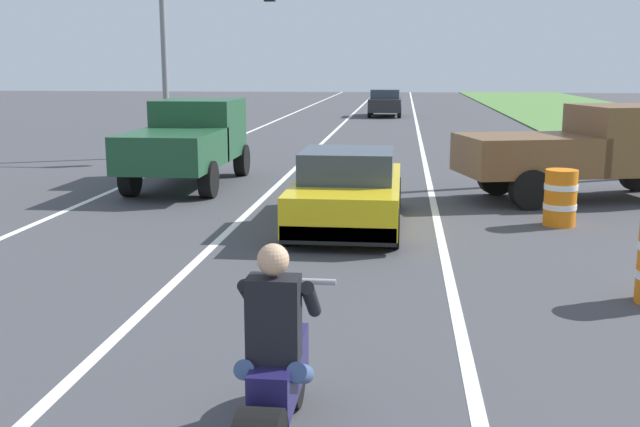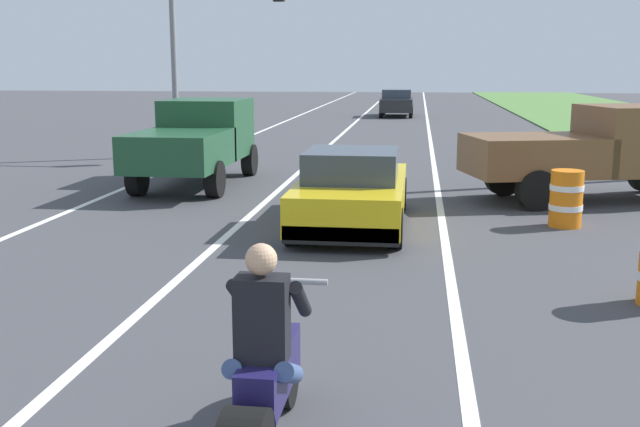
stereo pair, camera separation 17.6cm
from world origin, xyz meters
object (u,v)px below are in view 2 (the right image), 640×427
object	(u,v)px
sports_car_yellow	(352,191)
traffic_light_mast_near	(208,27)
motorcycle_with_rider	(263,386)
pickup_truck_left_lane_dark_green	(197,138)
distant_car_far_ahead	(397,102)
pickup_truck_right_shoulder_brown	(595,148)
construction_barrel_mid	(566,198)

from	to	relation	value
sports_car_yellow	traffic_light_mast_near	distance (m)	11.37
motorcycle_with_rider	pickup_truck_left_lane_dark_green	world-z (taller)	pickup_truck_left_lane_dark_green
traffic_light_mast_near	distant_car_far_ahead	xyz separation A→B (m)	(5.13, 19.65, -3.17)
pickup_truck_left_lane_dark_green	pickup_truck_right_shoulder_brown	distance (m)	8.89
motorcycle_with_rider	sports_car_yellow	size ratio (longest dim) A/B	0.51
pickup_truck_left_lane_dark_green	construction_barrel_mid	size ratio (longest dim) A/B	4.80
construction_barrel_mid	motorcycle_with_rider	bearing A→B (deg)	-113.10
sports_car_yellow	traffic_light_mast_near	bearing A→B (deg)	118.67
traffic_light_mast_near	sports_car_yellow	bearing A→B (deg)	-61.33
motorcycle_with_rider	traffic_light_mast_near	size ratio (longest dim) A/B	0.37
sports_car_yellow	construction_barrel_mid	xyz separation A→B (m)	(3.73, 0.47, -0.13)
motorcycle_with_rider	pickup_truck_left_lane_dark_green	bearing A→B (deg)	108.72
pickup_truck_left_lane_dark_green	pickup_truck_right_shoulder_brown	size ratio (longest dim) A/B	0.93
motorcycle_with_rider	construction_barrel_mid	distance (m)	9.28
motorcycle_with_rider	pickup_truck_left_lane_dark_green	xyz separation A→B (m)	(-4.14, 12.22, 0.51)
pickup_truck_right_shoulder_brown	motorcycle_with_rider	bearing A→B (deg)	-112.63
pickup_truck_left_lane_dark_green	pickup_truck_right_shoulder_brown	xyz separation A→B (m)	(8.84, -0.95, 0.00)
motorcycle_with_rider	sports_car_yellow	world-z (taller)	motorcycle_with_rider
construction_barrel_mid	distant_car_far_ahead	world-z (taller)	distant_car_far_ahead
pickup_truck_right_shoulder_brown	distant_car_far_ahead	world-z (taller)	pickup_truck_right_shoulder_brown
pickup_truck_right_shoulder_brown	sports_car_yellow	bearing A→B (deg)	-146.22
motorcycle_with_rider	pickup_truck_right_shoulder_brown	size ratio (longest dim) A/B	0.43
sports_car_yellow	pickup_truck_left_lane_dark_green	distance (m)	5.82
pickup_truck_right_shoulder_brown	construction_barrel_mid	world-z (taller)	pickup_truck_right_shoulder_brown
construction_barrel_mid	pickup_truck_left_lane_dark_green	bearing A→B (deg)	154.69
traffic_light_mast_near	pickup_truck_left_lane_dark_green	bearing A→B (deg)	-77.81
sports_car_yellow	distant_car_far_ahead	xyz separation A→B (m)	(-0.09, 29.19, 0.14)
pickup_truck_left_lane_dark_green	traffic_light_mast_near	world-z (taller)	traffic_light_mast_near
motorcycle_with_rider	distant_car_far_ahead	xyz separation A→B (m)	(-0.17, 37.26, 0.18)
motorcycle_with_rider	sports_car_yellow	xyz separation A→B (m)	(-0.09, 8.07, 0.04)
pickup_truck_left_lane_dark_green	distant_car_far_ahead	xyz separation A→B (m)	(3.97, 25.04, -0.33)
pickup_truck_left_lane_dark_green	traffic_light_mast_near	distance (m)	6.20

